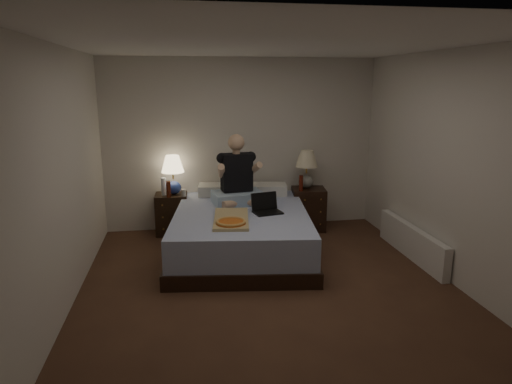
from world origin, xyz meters
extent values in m
cube|color=brown|center=(0.00, 0.00, 0.00)|extent=(4.00, 4.50, 0.00)
cube|color=white|center=(0.00, 0.00, 2.50)|extent=(4.00, 4.50, 0.00)
cube|color=silver|center=(0.00, 2.25, 1.25)|extent=(4.00, 0.00, 2.50)
cube|color=silver|center=(0.00, -2.25, 1.25)|extent=(4.00, 0.00, 2.50)
cube|color=silver|center=(-2.00, 0.00, 1.25)|extent=(0.00, 4.50, 2.50)
cube|color=silver|center=(2.00, 0.00, 1.25)|extent=(0.00, 4.50, 2.50)
cube|color=#5A71B4|center=(-0.16, 1.11, 0.28)|extent=(1.92, 2.40, 0.55)
cube|color=black|center=(-1.05, 2.05, 0.29)|extent=(0.46, 0.42, 0.59)
cube|color=black|center=(0.96, 1.91, 0.31)|extent=(0.53, 0.49, 0.62)
cylinder|color=white|center=(-1.14, 2.01, 0.71)|extent=(0.07, 0.07, 0.25)
cylinder|color=silver|center=(-0.87, 1.90, 0.64)|extent=(0.07, 0.07, 0.10)
cylinder|color=#541B0C|center=(-1.07, 1.87, 0.70)|extent=(0.06, 0.06, 0.23)
cylinder|color=#50160B|center=(0.80, 1.79, 0.74)|extent=(0.06, 0.06, 0.23)
cube|color=silver|center=(1.93, 0.60, 0.20)|extent=(0.10, 1.60, 0.40)
camera|label=1|loc=(-0.87, -4.41, 2.15)|focal=32.00mm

